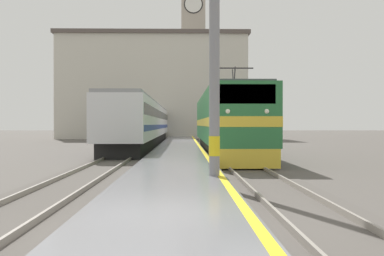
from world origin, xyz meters
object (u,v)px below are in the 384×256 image
(locomotive_train, at_px, (225,123))
(catenary_mast, at_px, (215,31))
(clock_tower, at_px, (193,48))
(passenger_train, at_px, (146,123))

(locomotive_train, height_order, catenary_mast, catenary_mast)
(catenary_mast, xyz_separation_m, clock_tower, (0.55, 56.79, 9.11))
(locomotive_train, height_order, clock_tower, clock_tower)
(passenger_train, xyz_separation_m, clock_tower, (5.03, 28.21, 11.79))
(locomotive_train, relative_size, passenger_train, 0.52)
(locomotive_train, distance_m, clock_tower, 43.79)
(passenger_train, distance_m, clock_tower, 30.99)
(catenary_mast, relative_size, clock_tower, 0.34)
(passenger_train, relative_size, clock_tower, 1.46)
(locomotive_train, height_order, passenger_train, locomotive_train)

